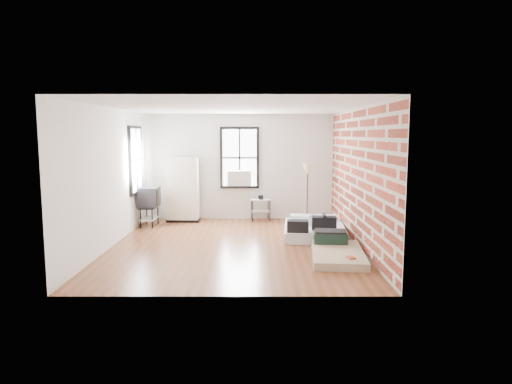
{
  "coord_description": "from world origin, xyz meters",
  "views": [
    {
      "loc": [
        0.45,
        -9.18,
        2.27
      ],
      "look_at": [
        0.44,
        0.3,
        1.07
      ],
      "focal_mm": 32.0,
      "sensor_mm": 36.0,
      "label": 1
    }
  ],
  "objects_px": {
    "mattress_bare": "(336,250)",
    "wardrobe": "(183,190)",
    "tv_stand": "(149,198)",
    "side_table": "(261,203)",
    "floor_lamp": "(308,172)",
    "mattress_main": "(314,229)"
  },
  "relations": [
    {
      "from": "tv_stand",
      "to": "side_table",
      "type": "bearing_deg",
      "value": 16.17
    },
    {
      "from": "mattress_bare",
      "to": "floor_lamp",
      "type": "height_order",
      "value": "floor_lamp"
    },
    {
      "from": "mattress_bare",
      "to": "wardrobe",
      "type": "xyz_separation_m",
      "value": [
        -3.42,
        3.47,
        0.72
      ]
    },
    {
      "from": "side_table",
      "to": "mattress_main",
      "type": "bearing_deg",
      "value": -57.46
    },
    {
      "from": "side_table",
      "to": "tv_stand",
      "type": "bearing_deg",
      "value": -165.43
    },
    {
      "from": "mattress_bare",
      "to": "wardrobe",
      "type": "relative_size",
      "value": 1.1
    },
    {
      "from": "mattress_main",
      "to": "side_table",
      "type": "distance_m",
      "value": 2.22
    },
    {
      "from": "floor_lamp",
      "to": "wardrobe",
      "type": "bearing_deg",
      "value": 178.32
    },
    {
      "from": "floor_lamp",
      "to": "mattress_bare",
      "type": "bearing_deg",
      "value": -87.1
    },
    {
      "from": "wardrobe",
      "to": "tv_stand",
      "type": "height_order",
      "value": "wardrobe"
    },
    {
      "from": "tv_stand",
      "to": "wardrobe",
      "type": "bearing_deg",
      "value": 42.89
    },
    {
      "from": "wardrobe",
      "to": "side_table",
      "type": "distance_m",
      "value": 2.07
    },
    {
      "from": "wardrobe",
      "to": "side_table",
      "type": "xyz_separation_m",
      "value": [
        2.03,
        0.07,
        -0.38
      ]
    },
    {
      "from": "mattress_main",
      "to": "wardrobe",
      "type": "height_order",
      "value": "wardrobe"
    },
    {
      "from": "wardrobe",
      "to": "side_table",
      "type": "bearing_deg",
      "value": 2.6
    },
    {
      "from": "mattress_bare",
      "to": "floor_lamp",
      "type": "xyz_separation_m",
      "value": [
        -0.17,
        3.38,
        1.19
      ]
    },
    {
      "from": "wardrobe",
      "to": "tv_stand",
      "type": "distance_m",
      "value": 1.0
    },
    {
      "from": "mattress_main",
      "to": "floor_lamp",
      "type": "xyz_separation_m",
      "value": [
        0.03,
        1.69,
        1.14
      ]
    },
    {
      "from": "side_table",
      "to": "floor_lamp",
      "type": "height_order",
      "value": "floor_lamp"
    },
    {
      "from": "tv_stand",
      "to": "floor_lamp",
      "type": "bearing_deg",
      "value": 9.54
    },
    {
      "from": "mattress_bare",
      "to": "mattress_main",
      "type": "bearing_deg",
      "value": 102.07
    },
    {
      "from": "mattress_bare",
      "to": "floor_lamp",
      "type": "distance_m",
      "value": 3.58
    }
  ]
}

